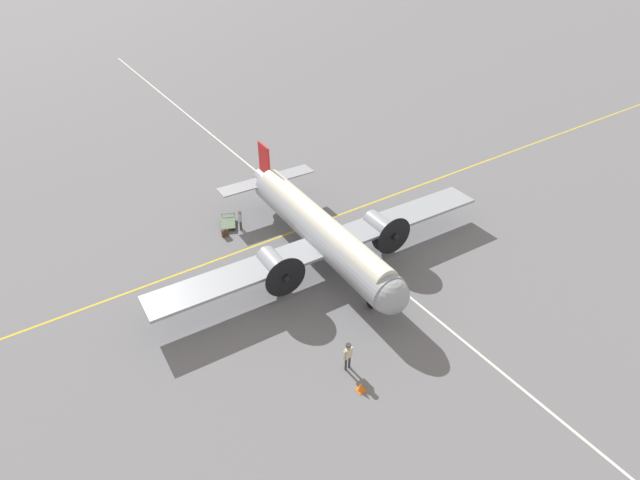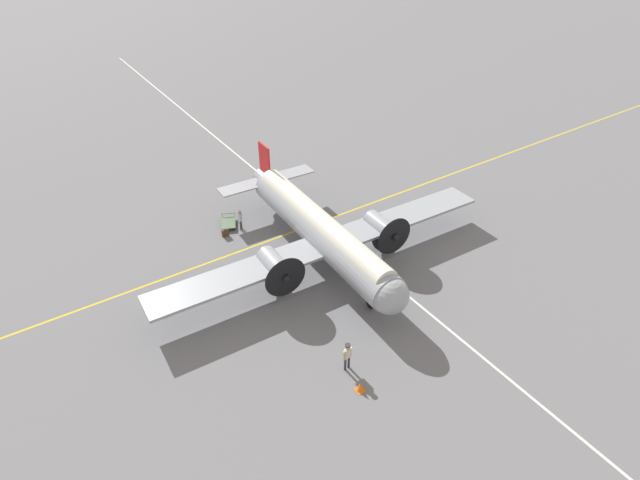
{
  "view_description": "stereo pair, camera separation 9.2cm",
  "coord_description": "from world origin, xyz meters",
  "px_view_note": "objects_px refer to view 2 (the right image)",
  "views": [
    {
      "loc": [
        15.77,
        23.5,
        21.55
      ],
      "look_at": [
        0.0,
        0.0,
        1.57
      ],
      "focal_mm": 28.0,
      "sensor_mm": 36.0,
      "label": 1
    },
    {
      "loc": [
        15.69,
        23.55,
        21.55
      ],
      "look_at": [
        0.0,
        0.0,
        1.57
      ],
      "focal_mm": 28.0,
      "sensor_mm": 36.0,
      "label": 2
    }
  ],
  "objects_px": {
    "crew_foreground": "(347,354)",
    "passenger_boarding": "(240,218)",
    "baggage_cart": "(229,222)",
    "airliner_main": "(323,232)",
    "suitcase_near_door": "(225,233)",
    "traffic_cone": "(360,387)"
  },
  "relations": [
    {
      "from": "airliner_main",
      "to": "suitcase_near_door",
      "type": "distance_m",
      "value": 8.25
    },
    {
      "from": "passenger_boarding",
      "to": "suitcase_near_door",
      "type": "height_order",
      "value": "passenger_boarding"
    },
    {
      "from": "crew_foreground",
      "to": "baggage_cart",
      "type": "relative_size",
      "value": 0.88
    },
    {
      "from": "baggage_cart",
      "to": "traffic_cone",
      "type": "xyz_separation_m",
      "value": [
        1.02,
        18.2,
        0.01
      ]
    },
    {
      "from": "suitcase_near_door",
      "to": "traffic_cone",
      "type": "distance_m",
      "value": 16.96
    },
    {
      "from": "crew_foreground",
      "to": "suitcase_near_door",
      "type": "distance_m",
      "value": 15.41
    },
    {
      "from": "airliner_main",
      "to": "crew_foreground",
      "type": "bearing_deg",
      "value": -24.06
    },
    {
      "from": "passenger_boarding",
      "to": "baggage_cart",
      "type": "bearing_deg",
      "value": -111.32
    },
    {
      "from": "airliner_main",
      "to": "suitcase_near_door",
      "type": "relative_size",
      "value": 38.98
    },
    {
      "from": "suitcase_near_door",
      "to": "traffic_cone",
      "type": "height_order",
      "value": "suitcase_near_door"
    },
    {
      "from": "suitcase_near_door",
      "to": "traffic_cone",
      "type": "relative_size",
      "value": 1.07
    },
    {
      "from": "passenger_boarding",
      "to": "crew_foreground",
      "type": "bearing_deg",
      "value": 35.09
    },
    {
      "from": "baggage_cart",
      "to": "traffic_cone",
      "type": "height_order",
      "value": "traffic_cone"
    },
    {
      "from": "suitcase_near_door",
      "to": "traffic_cone",
      "type": "bearing_deg",
      "value": 89.4
    },
    {
      "from": "crew_foreground",
      "to": "passenger_boarding",
      "type": "relative_size",
      "value": 1.11
    },
    {
      "from": "airliner_main",
      "to": "baggage_cart",
      "type": "relative_size",
      "value": 11.79
    },
    {
      "from": "airliner_main",
      "to": "crew_foreground",
      "type": "distance_m",
      "value": 9.84
    },
    {
      "from": "airliner_main",
      "to": "suitcase_near_door",
      "type": "bearing_deg",
      "value": -144.17
    },
    {
      "from": "baggage_cart",
      "to": "passenger_boarding",
      "type": "bearing_deg",
      "value": 54.1
    },
    {
      "from": "traffic_cone",
      "to": "baggage_cart",
      "type": "bearing_deg",
      "value": -93.21
    },
    {
      "from": "baggage_cart",
      "to": "crew_foreground",
      "type": "bearing_deg",
      "value": 22.77
    },
    {
      "from": "airliner_main",
      "to": "passenger_boarding",
      "type": "bearing_deg",
      "value": -154.07
    }
  ]
}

